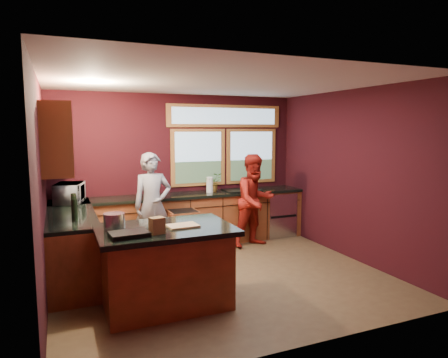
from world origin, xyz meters
TOP-DOWN VIEW (x-y plane):
  - floor at (0.00, 0.00)m, footprint 4.50×4.50m
  - room_shell at (-0.60, 0.32)m, footprint 4.52×4.02m
  - back_counter at (0.20, 1.70)m, footprint 4.50×0.64m
  - left_counter at (-1.95, 0.85)m, footprint 0.64×2.30m
  - island at (-0.95, -0.60)m, footprint 1.55×1.05m
  - person_grey at (-0.69, 1.25)m, footprint 0.65×0.45m
  - person_red at (1.12, 1.17)m, footprint 0.90×0.76m
  - microwave at (-1.92, 1.54)m, footprint 0.50×0.64m
  - potted_plant at (0.55, 1.75)m, footprint 0.31×0.27m
  - paper_towel at (0.47, 1.70)m, footprint 0.12×0.12m
  - cutting_board at (-0.75, -0.65)m, footprint 0.36×0.27m
  - stock_pot at (-1.50, -0.45)m, footprint 0.24×0.24m
  - paper_bag at (-1.10, -0.85)m, footprint 0.17×0.15m
  - black_tray at (-1.40, -0.85)m, footprint 0.42×0.31m

SIDE VIEW (x-z plane):
  - floor at x=0.00m, z-range 0.00..0.00m
  - back_counter at x=0.20m, z-range 0.00..0.93m
  - left_counter at x=-1.95m, z-range 0.00..0.93m
  - island at x=-0.95m, z-range 0.01..0.95m
  - person_red at x=1.12m, z-range 0.00..1.64m
  - person_grey at x=-0.69m, z-range 0.00..1.71m
  - cutting_board at x=-0.75m, z-range 0.94..0.96m
  - black_tray at x=-1.40m, z-range 0.94..0.99m
  - stock_pot at x=-1.50m, z-range 0.94..1.12m
  - paper_bag at x=-1.10m, z-range 0.94..1.12m
  - paper_towel at x=0.47m, z-range 0.93..1.21m
  - microwave at x=-1.92m, z-range 0.93..1.24m
  - potted_plant at x=0.55m, z-range 0.93..1.28m
  - room_shell at x=-0.60m, z-range 0.44..3.15m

